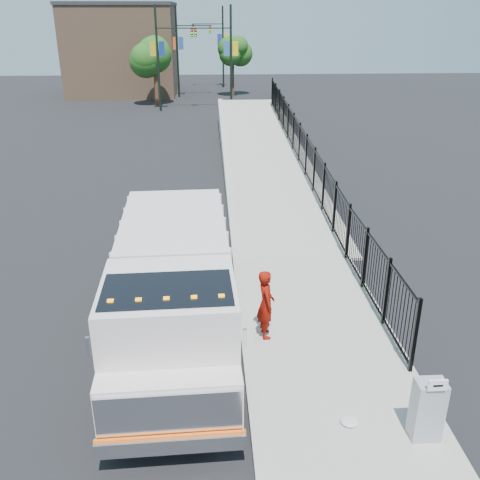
{
  "coord_description": "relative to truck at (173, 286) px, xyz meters",
  "views": [
    {
      "loc": [
        -0.81,
        -11.6,
        7.53
      ],
      "look_at": [
        -0.03,
        2.0,
        1.68
      ],
      "focal_mm": 40.0,
      "sensor_mm": 36.0,
      "label": 1
    }
  ],
  "objects": [
    {
      "name": "light_pole_1",
      "position": [
        2.45,
        33.5,
        2.77
      ],
      "size": [
        3.78,
        0.22,
        8.0
      ],
      "color": "black",
      "rests_on": "ground"
    },
    {
      "name": "tree_2",
      "position": [
        -3.71,
        48.6,
        2.35
      ],
      "size": [
        2.68,
        2.68,
        5.34
      ],
      "color": "#382314",
      "rests_on": "ground"
    },
    {
      "name": "worker",
      "position": [
        2.2,
        0.08,
        -0.59
      ],
      "size": [
        0.48,
        0.68,
        1.77
      ],
      "primitive_type": "imported",
      "rotation": [
        0.0,
        0.0,
        1.66
      ],
      "color": "maroon",
      "rests_on": "sidewalk"
    },
    {
      "name": "tree_1",
      "position": [
        3.2,
        41.46,
        2.3
      ],
      "size": [
        2.13,
        2.13,
        5.06
      ],
      "color": "#382314",
      "rests_on": "ground"
    },
    {
      "name": "debris",
      "position": [
        3.54,
        -3.09,
        -1.43
      ],
      "size": [
        0.36,
        0.36,
        0.09
      ],
      "primitive_type": "ellipsoid",
      "color": "silver",
      "rests_on": "sidewalk"
    },
    {
      "name": "light_pole_0",
      "position": [
        -2.72,
        33.52,
        2.77
      ],
      "size": [
        3.77,
        0.22,
        8.0
      ],
      "color": "black",
      "rests_on": "ground"
    },
    {
      "name": "iron_fence",
      "position": [
        5.29,
        12.46,
        -0.7
      ],
      "size": [
        0.1,
        28.0,
        1.8
      ],
      "primitive_type": "cube",
      "color": "black",
      "rests_on": "ground"
    },
    {
      "name": "utility_cabinet",
      "position": [
        4.84,
        -3.51,
        -0.85
      ],
      "size": [
        0.55,
        0.4,
        1.25
      ],
      "primitive_type": "cube",
      "color": "gray",
      "rests_on": "sidewalk"
    },
    {
      "name": "sidewalk",
      "position": [
        3.67,
        -1.54,
        -1.54
      ],
      "size": [
        3.55,
        12.0,
        0.12
      ],
      "primitive_type": "cube",
      "color": "#9E998E",
      "rests_on": "ground"
    },
    {
      "name": "ramp",
      "position": [
        3.87,
        16.46,
        -1.6
      ],
      "size": [
        3.95,
        24.06,
        3.19
      ],
      "primitive_type": "cube",
      "rotation": [
        0.06,
        0.0,
        0.0
      ],
      "color": "#9E998E",
      "rests_on": "ground"
    },
    {
      "name": "light_pole_3",
      "position": [
        2.22,
        47.83,
        2.77
      ],
      "size": [
        3.77,
        0.22,
        8.0
      ],
      "color": "black",
      "rests_on": "ground"
    },
    {
      "name": "curb",
      "position": [
        1.74,
        -1.54,
        -1.52
      ],
      "size": [
        0.3,
        12.0,
        0.16
      ],
      "primitive_type": "cube",
      "color": "#ADAAA3",
      "rests_on": "ground"
    },
    {
      "name": "light_pole_2",
      "position": [
        -1.56,
        41.13,
        2.77
      ],
      "size": [
        3.77,
        0.22,
        8.0
      ],
      "color": "black",
      "rests_on": "ground"
    },
    {
      "name": "arrow_sign",
      "position": [
        4.84,
        -3.73,
        -0.12
      ],
      "size": [
        0.35,
        0.04,
        0.22
      ],
      "primitive_type": "cube",
      "color": "white",
      "rests_on": "utility_cabinet"
    },
    {
      "name": "tree_0",
      "position": [
        -3.49,
        35.93,
        2.37
      ],
      "size": [
        3.05,
        3.05,
        5.52
      ],
      "color": "#382314",
      "rests_on": "ground"
    },
    {
      "name": "building",
      "position": [
        -7.26,
        44.46,
        2.4
      ],
      "size": [
        10.0,
        10.0,
        8.0
      ],
      "primitive_type": "cube",
      "color": "#8C664C",
      "rests_on": "ground"
    },
    {
      "name": "truck",
      "position": [
        0.0,
        0.0,
        0.0
      ],
      "size": [
        2.98,
        8.38,
        2.84
      ],
      "rotation": [
        0.0,
        0.0,
        0.04
      ],
      "color": "black",
      "rests_on": "ground"
    },
    {
      "name": "ground",
      "position": [
        1.74,
        0.46,
        -1.6
      ],
      "size": [
        120.0,
        120.0,
        0.0
      ],
      "primitive_type": "plane",
      "color": "black",
      "rests_on": "ground"
    }
  ]
}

